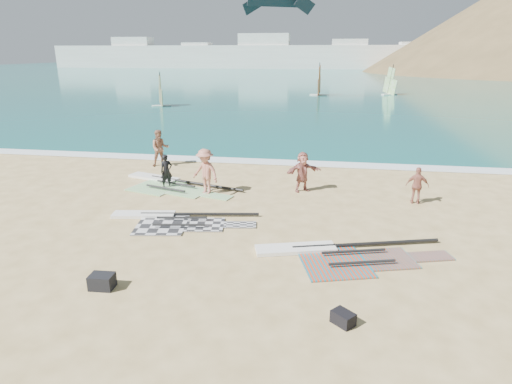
% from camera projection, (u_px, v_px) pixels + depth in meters
% --- Properties ---
extents(ground, '(300.00, 300.00, 0.00)m').
position_uv_depth(ground, '(201.00, 266.00, 12.25)').
color(ground, '#D9BD7F').
rests_on(ground, ground).
extents(sea, '(300.00, 240.00, 0.06)m').
position_uv_depth(sea, '(318.00, 71.00, 135.99)').
color(sea, '#0D5860').
rests_on(sea, ground).
extents(surf_line, '(300.00, 1.20, 0.04)m').
position_uv_depth(surf_line, '(263.00, 162.00, 23.78)').
color(surf_line, white).
rests_on(surf_line, ground).
extents(far_town, '(160.00, 8.00, 12.00)m').
position_uv_depth(far_town, '(276.00, 56.00, 153.88)').
color(far_town, white).
rests_on(far_town, ground).
extents(rig_grey, '(5.53, 2.51, 0.20)m').
position_uv_depth(rig_grey, '(170.00, 220.00, 15.53)').
color(rig_grey, '#27272A').
rests_on(rig_grey, ground).
extents(rig_green, '(6.04, 3.35, 0.20)m').
position_uv_depth(rig_green, '(168.00, 184.00, 19.71)').
color(rig_green, green).
rests_on(rig_green, ground).
extents(rig_orange, '(5.99, 3.24, 0.20)m').
position_uv_depth(rig_orange, '(337.00, 254.00, 12.88)').
color(rig_orange, '#F5360B').
rests_on(rig_orange, ground).
extents(gear_bag_near, '(0.63, 0.47, 0.39)m').
position_uv_depth(gear_bag_near, '(102.00, 281.00, 11.07)').
color(gear_bag_near, black).
rests_on(gear_bag_near, ground).
extents(gear_bag_far, '(0.60, 0.59, 0.30)m').
position_uv_depth(gear_bag_far, '(343.00, 318.00, 9.62)').
color(gear_bag_far, black).
rests_on(gear_bag_far, ground).
extents(person_wetsuit, '(0.66, 0.65, 1.53)m').
position_uv_depth(person_wetsuit, '(166.00, 171.00, 19.12)').
color(person_wetsuit, black).
rests_on(person_wetsuit, ground).
extents(beachgoer_left, '(1.17, 1.07, 1.96)m').
position_uv_depth(beachgoer_left, '(160.00, 148.00, 22.69)').
color(beachgoer_left, '#99674E').
rests_on(beachgoer_left, ground).
extents(beachgoer_mid, '(1.48, 1.21, 1.99)m').
position_uv_depth(beachgoer_mid, '(205.00, 172.00, 18.17)').
color(beachgoer_mid, '#B66F5D').
rests_on(beachgoer_mid, ground).
extents(beachgoer_back, '(0.92, 0.48, 1.51)m').
position_uv_depth(beachgoer_back, '(417.00, 186.00, 17.12)').
color(beachgoer_back, '#A86352').
rests_on(beachgoer_back, ground).
extents(beachgoer_right, '(1.68, 1.28, 1.77)m').
position_uv_depth(beachgoer_right, '(303.00, 172.00, 18.60)').
color(beachgoer_right, '#B16A5F').
rests_on(beachgoer_right, ground).
extents(windsurfer_left, '(2.11, 2.25, 3.79)m').
position_uv_depth(windsurfer_left, '(161.00, 96.00, 47.67)').
color(windsurfer_left, white).
rests_on(windsurfer_left, ground).
extents(windsurfer_centre, '(2.52, 3.01, 4.50)m').
position_uv_depth(windsurfer_centre, '(319.00, 86.00, 59.51)').
color(windsurfer_centre, white).
rests_on(windsurfer_centre, ground).
extents(windsurfer_right, '(2.33, 2.44, 4.25)m').
position_uv_depth(windsurfer_right, '(390.00, 86.00, 60.29)').
color(windsurfer_right, white).
rests_on(windsurfer_right, ground).
extents(kitesurf_kite, '(7.96, 4.39, 2.73)m').
position_uv_depth(kitesurf_kite, '(278.00, 0.00, 50.64)').
color(kitesurf_kite, black).
rests_on(kitesurf_kite, ground).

